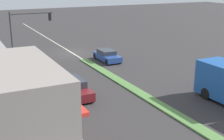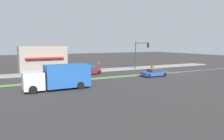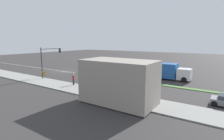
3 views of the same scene
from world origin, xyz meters
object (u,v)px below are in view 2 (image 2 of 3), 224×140
(traffic_signal_main, at_px, (140,51))
(pedestrian, at_px, (99,66))
(delivery_truck, at_px, (60,77))
(coupe_blue, at_px, (154,73))
(warning_aframe_sign, at_px, (152,67))
(sedan_maroon, at_px, (88,71))

(traffic_signal_main, distance_m, pedestrian, 8.86)
(traffic_signal_main, height_order, delivery_truck, traffic_signal_main)
(coupe_blue, bearing_deg, pedestrian, 28.12)
(pedestrian, distance_m, coupe_blue, 11.35)
(pedestrian, distance_m, delivery_truck, 16.73)
(delivery_truck, relative_size, coupe_blue, 1.86)
(pedestrian, height_order, warning_aframe_sign, pedestrian)
(sedan_maroon, bearing_deg, coupe_blue, -129.54)
(pedestrian, bearing_deg, coupe_blue, -151.88)
(warning_aframe_sign, bearing_deg, traffic_signal_main, 76.31)
(coupe_blue, bearing_deg, sedan_maroon, 50.46)
(sedan_maroon, bearing_deg, traffic_signal_main, -84.45)
(sedan_maroon, bearing_deg, warning_aframe_sign, -88.16)
(traffic_signal_main, height_order, warning_aframe_sign, traffic_signal_main)
(warning_aframe_sign, xyz_separation_m, delivery_truck, (-10.46, 21.69, 1.04))
(sedan_maroon, xyz_separation_m, coupe_blue, (-7.20, -8.72, -0.06))
(delivery_truck, relative_size, sedan_maroon, 1.70)
(traffic_signal_main, bearing_deg, sedan_maroon, 95.55)
(delivery_truck, distance_m, sedan_maroon, 12.45)
(pedestrian, xyz_separation_m, delivery_truck, (-12.81, 10.75, 0.47))
(traffic_signal_main, bearing_deg, warning_aframe_sign, -103.69)
(pedestrian, distance_m, sedan_maroon, 4.40)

